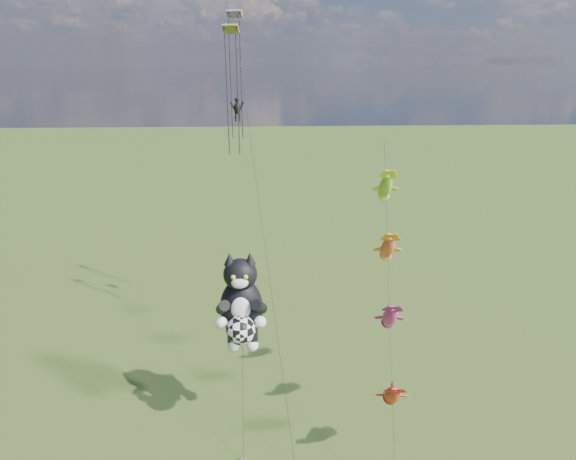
{
  "coord_description": "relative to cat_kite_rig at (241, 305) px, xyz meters",
  "views": [
    {
      "loc": [
        6.57,
        -21.5,
        21.68
      ],
      "look_at": [
        8.06,
        10.09,
        10.55
      ],
      "focal_mm": 30.0,
      "sensor_mm": 36.0,
      "label": 1
    }
  ],
  "objects": [
    {
      "name": "cat_kite_rig",
      "position": [
        0.0,
        0.0,
        0.0
      ],
      "size": [
        2.81,
        4.17,
        11.75
      ],
      "rotation": [
        0.0,
        0.0,
        -0.01
      ],
      "color": "brown",
      "rests_on": "ground"
    },
    {
      "name": "fish_windsock_rig",
      "position": [
        8.67,
        1.09,
        0.69
      ],
      "size": [
        2.43,
        15.85,
        16.66
      ],
      "rotation": [
        0.0,
        0.0,
        0.19
      ],
      "color": "brown",
      "rests_on": "ground"
    },
    {
      "name": "parafoil_rig",
      "position": [
        -0.42,
        11.06,
        10.71
      ],
      "size": [
        4.33,
        17.16,
        25.15
      ],
      "rotation": [
        0.0,
        0.0,
        0.29
      ],
      "color": "brown",
      "rests_on": "ground"
    }
  ]
}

